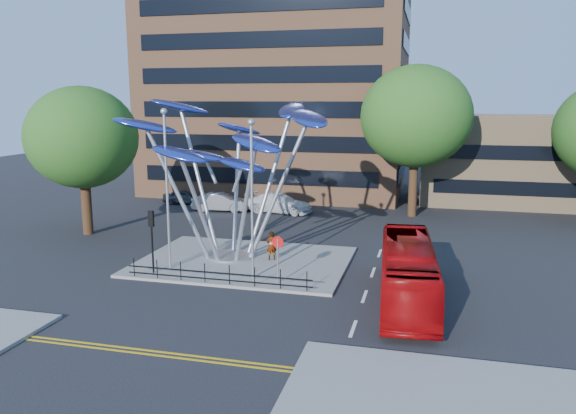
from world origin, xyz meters
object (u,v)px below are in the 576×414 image
(street_lamp_left, at_px, (166,175))
(red_bus, at_px, (408,272))
(tree_right, at_px, (416,117))
(parked_car_right, at_px, (279,203))
(pedestrian, at_px, (271,246))
(parked_car_left, at_px, (184,197))
(leaf_sculpture, at_px, (229,144))
(tree_left, at_px, (82,138))
(no_entry_sign_island, at_px, (278,251))
(traffic_light_island, at_px, (152,228))
(parked_car_mid, at_px, (221,202))
(street_lamp_right, at_px, (252,185))

(street_lamp_left, height_order, red_bus, street_lamp_left)
(tree_right, distance_m, parked_car_right, 13.13)
(pedestrian, bearing_deg, parked_car_left, -77.76)
(leaf_sculpture, xyz_separation_m, street_lamp_left, (-2.43, -3.18, -1.52))
(tree_right, height_order, street_lamp_left, tree_right)
(leaf_sculpture, bearing_deg, tree_left, 164.45)
(no_entry_sign_island, distance_m, parked_car_left, 24.58)
(traffic_light_island, bearing_deg, parked_car_mid, 99.26)
(parked_car_left, bearing_deg, parked_car_mid, -124.88)
(tree_right, xyz_separation_m, pedestrian, (-7.47, -15.53, -7.03))
(parked_car_left, height_order, parked_car_mid, parked_car_mid)
(street_lamp_right, distance_m, no_entry_sign_island, 3.64)
(tree_right, bearing_deg, parked_car_mid, -172.98)
(street_lamp_left, distance_m, parked_car_mid, 17.49)
(street_lamp_left, xyz_separation_m, traffic_light_island, (-0.50, -1.00, -2.74))
(tree_right, relative_size, parked_car_right, 2.17)
(no_entry_sign_island, distance_m, pedestrian, 4.30)
(tree_left, xyz_separation_m, street_lamp_right, (14.50, -7.00, -1.70))
(no_entry_sign_island, distance_m, parked_car_right, 18.88)
(traffic_light_island, xyz_separation_m, parked_car_left, (-7.36, 19.93, -1.98))
(leaf_sculpture, bearing_deg, parked_car_left, 123.17)
(tree_left, distance_m, no_entry_sign_island, 18.35)
(tree_right, distance_m, traffic_light_island, 24.06)
(leaf_sculpture, bearing_deg, red_bus, -24.39)
(tree_right, bearing_deg, leaf_sculpture, -123.31)
(tree_right, xyz_separation_m, tree_left, (-22.00, -12.00, -1.24))
(parked_car_left, bearing_deg, tree_right, -98.20)
(street_lamp_right, distance_m, parked_car_right, 18.55)
(red_bus, bearing_deg, parked_car_left, 131.07)
(tree_left, relative_size, red_bus, 1.01)
(leaf_sculpture, relative_size, pedestrian, 7.44)
(tree_right, relative_size, red_bus, 1.18)
(street_lamp_left, bearing_deg, pedestrian, 30.59)
(parked_car_mid, bearing_deg, traffic_light_island, -177.05)
(parked_car_left, bearing_deg, red_bus, -141.55)
(tree_left, distance_m, parked_car_left, 13.97)
(street_lamp_right, xyz_separation_m, parked_car_left, (-12.86, 19.43, -4.46))
(leaf_sculpture, height_order, street_lamp_right, leaf_sculpture)
(street_lamp_left, distance_m, no_entry_sign_island, 7.47)
(no_entry_sign_island, bearing_deg, leaf_sculpture, 134.33)
(traffic_light_island, height_order, parked_car_mid, traffic_light_island)
(parked_car_mid, relative_size, parked_car_right, 0.86)
(tree_right, distance_m, leaf_sculpture, 18.37)
(tree_right, relative_size, pedestrian, 7.08)
(tree_left, relative_size, parked_car_right, 1.85)
(traffic_light_island, height_order, no_entry_sign_island, traffic_light_island)
(tree_right, height_order, red_bus, tree_right)
(no_entry_sign_island, height_order, red_bus, red_bus)
(parked_car_left, bearing_deg, tree_left, 165.49)
(red_bus, distance_m, parked_car_left, 29.29)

